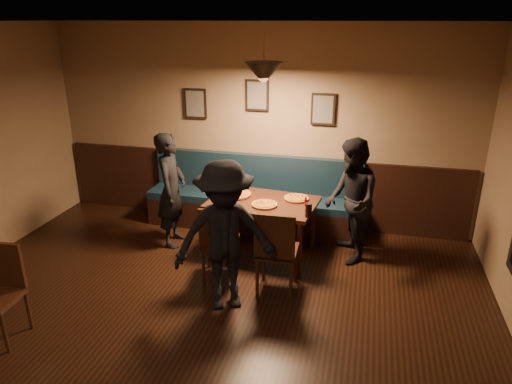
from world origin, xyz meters
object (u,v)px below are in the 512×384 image
chair_near_right (277,249)px  tabasco_bottle (306,201)px  booth_bench (253,195)px  soda_glass (309,210)px  chair_near_left (220,240)px  diner_left (171,190)px  diner_front (225,237)px  diner_right (351,201)px  dining_table (263,227)px

chair_near_right → tabasco_bottle: (0.19, 0.79, 0.28)m
booth_bench → chair_near_right: bearing=-66.2°
chair_near_right → soda_glass: (0.27, 0.46, 0.30)m
booth_bench → chair_near_left: bearing=-91.2°
chair_near_right → diner_left: 1.75m
diner_left → soda_glass: (1.82, -0.31, 0.03)m
soda_glass → diner_front: bearing=-128.5°
booth_bench → diner_front: (0.21, -1.93, 0.29)m
tabasco_bottle → diner_right: bearing=11.7°
diner_right → chair_near_left: bearing=-76.0°
diner_left → tabasco_bottle: (1.74, 0.02, 0.01)m
dining_table → booth_bench: bearing=120.4°
chair_near_left → diner_left: (-0.87, 0.65, 0.30)m
tabasco_bottle → chair_near_left: bearing=-142.3°
dining_table → diner_left: bearing=-171.9°
booth_bench → chair_near_right: (0.66, -1.49, -0.01)m
diner_front → tabasco_bottle: diner_front is taller
diner_left → soda_glass: size_ratio=9.20×
booth_bench → diner_left: size_ratio=1.99×
diner_front → chair_near_left: bearing=89.3°
tabasco_bottle → soda_glass: bearing=-76.4°
diner_left → diner_front: bearing=-143.5°
chair_near_right → soda_glass: bearing=58.2°
dining_table → diner_right: diner_right is taller
diner_left → tabasco_bottle: 1.74m
chair_near_left → tabasco_bottle: bearing=28.9°
diner_front → soda_glass: bearing=27.5°
diner_front → tabasco_bottle: size_ratio=12.49×
dining_table → chair_near_right: (0.35, -0.81, 0.13)m
chair_near_right → soda_glass: size_ratio=5.92×
chair_near_left → soda_glass: size_ratio=5.56×
booth_bench → chair_near_right: 1.63m
booth_bench → soda_glass: bearing=-48.1°
chair_near_left → soda_glass: (0.95, 0.35, 0.33)m
chair_near_left → diner_front: bearing=-75.4°
booth_bench → tabasco_bottle: (0.84, -0.70, 0.26)m
dining_table → chair_near_right: bearing=-60.2°
diner_left → diner_right: (2.27, 0.13, 0.01)m
chair_near_left → chair_near_right: bearing=-18.3°
chair_near_right → diner_front: diner_front is taller
chair_near_right → diner_front: bearing=-137.7°
tabasco_bottle → diner_left: bearing=-179.3°
chair_near_left → tabasco_bottle: 1.15m
diner_right → diner_front: bearing=-56.3°
dining_table → chair_near_left: 0.78m
chair_near_right → soda_glass: 0.61m
diner_right → diner_front: size_ratio=0.97×
diner_front → soda_glass: 1.15m
booth_bench → chair_near_right: size_ratio=3.09×
diner_front → dining_table: bearing=61.5°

